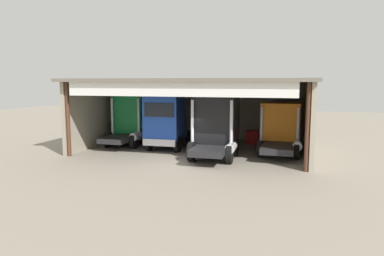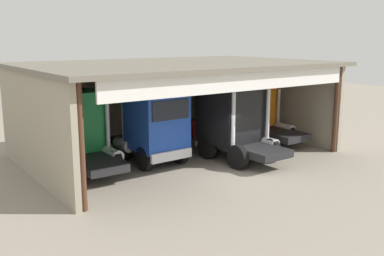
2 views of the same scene
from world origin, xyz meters
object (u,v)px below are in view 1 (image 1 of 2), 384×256
at_px(truck_blue_yard_outside, 166,121).
at_px(truck_orange_left_bay, 280,128).
at_px(tool_cart, 253,137).
at_px(oil_drum, 210,133).
at_px(truck_green_center_bay, 131,119).
at_px(truck_black_center_left_bay, 216,125).

relative_size(truck_blue_yard_outside, truck_orange_left_bay, 0.91).
bearing_deg(tool_cart, truck_orange_left_bay, -55.82).
bearing_deg(oil_drum, truck_green_center_bay, -142.17).
bearing_deg(truck_orange_left_bay, truck_black_center_left_bay, -147.00).
relative_size(oil_drum, tool_cart, 0.90).
relative_size(truck_blue_yard_outside, tool_cart, 4.64).
distance_m(truck_green_center_bay, truck_orange_left_bay, 10.70).
distance_m(truck_green_center_bay, tool_cart, 9.11).
bearing_deg(truck_orange_left_bay, oil_drum, 143.59).
relative_size(truck_black_center_left_bay, tool_cart, 4.77).
bearing_deg(truck_green_center_bay, truck_blue_yard_outside, -20.96).
relative_size(truck_green_center_bay, oil_drum, 5.34).
height_order(truck_black_center_left_bay, truck_orange_left_bay, truck_black_center_left_bay).
distance_m(truck_blue_yard_outside, truck_orange_left_bay, 7.56).
height_order(truck_green_center_bay, truck_blue_yard_outside, truck_blue_yard_outside).
distance_m(truck_black_center_left_bay, oil_drum, 7.11).
distance_m(truck_black_center_left_bay, truck_orange_left_bay, 4.43).
bearing_deg(truck_orange_left_bay, tool_cart, 125.11).
height_order(truck_black_center_left_bay, oil_drum, truck_black_center_left_bay).
xyz_separation_m(truck_black_center_left_bay, oil_drum, (-1.93, 6.67, -1.56)).
distance_m(truck_blue_yard_outside, oil_drum, 5.69).
bearing_deg(truck_black_center_left_bay, truck_orange_left_bay, 30.95).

